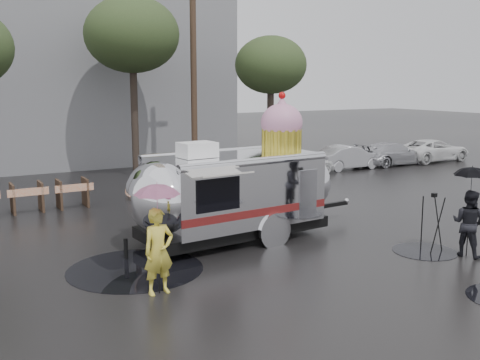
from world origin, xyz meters
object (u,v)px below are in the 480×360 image
person_right (469,223)px  tripod (433,217)px  person_left (159,251)px  airstream_trailer (237,188)px

person_right → tripod: size_ratio=1.10×
person_left → tripod: person_left is taller
airstream_trailer → person_right: (4.26, -4.24, -0.60)m
person_left → tripod: size_ratio=1.17×
person_left → person_right: bearing=-15.7°
airstream_trailer → tripod: size_ratio=4.98×
airstream_trailer → tripod: (3.81, -3.50, -0.53)m
person_left → person_right: 7.79m
person_left → person_right: size_ratio=1.07×
person_left → airstream_trailer: bearing=34.4°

